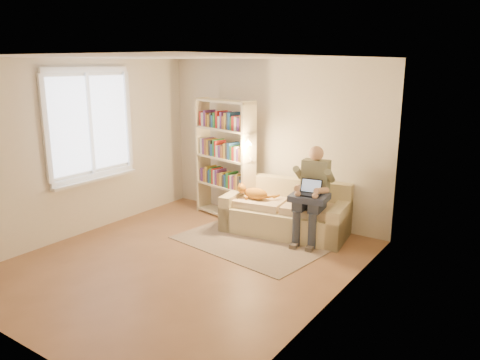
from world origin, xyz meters
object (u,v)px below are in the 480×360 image
Objects in this scene: person at (313,189)px; laptop at (309,190)px; sofa at (286,214)px; cat at (256,193)px; bookshelf at (225,153)px.

person is 0.13m from laptop.
sofa is 0.56m from cat.
person reaches higher than sofa.
laptop is (0.90, -0.02, 0.19)m from cat.
sofa is 1.00× the size of bookshelf.
person is 0.70× the size of bookshelf.
person is 2.36× the size of cat.
bookshelf is at bearing 167.59° from sofa.
laptop is at bearing 2.36° from bookshelf.
person is at bearing 83.68° from laptop.
person is at bearing -17.98° from sofa.
bookshelf is at bearing 152.68° from cat.
sofa is at bearing 148.11° from laptop.
sofa is 5.82× the size of laptop.
sofa reaches higher than cat.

